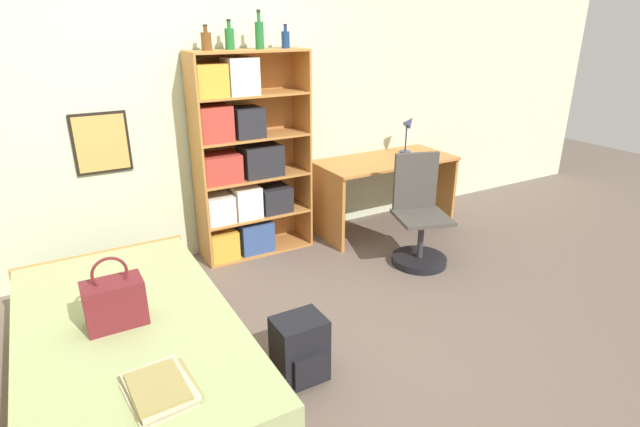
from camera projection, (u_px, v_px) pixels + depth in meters
ground_plane at (265, 348)px, 3.17m from camera, size 14.00×14.00×0.00m
wall_back at (177, 106)px, 3.98m from camera, size 10.00×0.09×2.60m
bed at (132, 356)px, 2.75m from camera, size 1.11×2.04×0.44m
handbag at (115, 302)px, 2.60m from camera, size 0.30×0.18×0.39m
book_stack_on_bed at (160, 388)px, 2.15m from camera, size 0.30×0.37×0.05m
bookcase at (242, 164)px, 4.18m from camera, size 0.96×0.34×1.73m
bottle_green at (206, 40)px, 3.75m from camera, size 0.08×0.08×0.19m
bottle_brown at (230, 38)px, 3.84m from camera, size 0.07×0.07×0.22m
bottle_clear at (259, 34)px, 3.88m from camera, size 0.07×0.07×0.29m
bottle_blue at (286, 39)px, 4.02m from camera, size 0.07×0.07×0.19m
desk at (385, 179)px, 4.82m from camera, size 1.34×0.63×0.71m
desk_lamp at (409, 128)px, 4.90m from camera, size 0.15×0.11×0.38m
desk_chair at (419, 229)px, 4.21m from camera, size 0.53×0.53×0.92m
backpack at (300, 350)px, 2.85m from camera, size 0.29×0.26×0.39m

